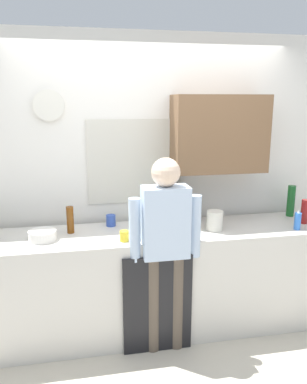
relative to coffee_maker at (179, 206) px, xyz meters
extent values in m
plane|color=beige|center=(-0.25, -0.55, -1.07)|extent=(8.00, 8.00, 0.00)
cube|color=beige|center=(-0.25, -0.25, -0.61)|extent=(3.10, 0.64, 0.92)
cube|color=black|center=(-0.31, -0.58, -0.65)|extent=(0.56, 0.02, 0.83)
cube|color=white|center=(-0.25, 0.18, 0.23)|extent=(4.70, 0.10, 2.60)
cube|color=beige|center=(-0.39, 0.12, 0.40)|extent=(0.86, 0.02, 0.76)
cube|color=#8CA5C6|center=(-0.39, 0.13, 0.40)|extent=(0.80, 0.02, 0.70)
cube|color=brown|center=(0.36, -0.03, 0.65)|extent=(0.84, 0.32, 0.68)
cylinder|color=silver|center=(-1.11, 0.11, 0.90)|extent=(0.26, 0.03, 0.26)
cube|color=black|center=(0.00, -0.03, -0.13)|extent=(0.20, 0.20, 0.03)
cube|color=black|center=(0.00, 0.03, 0.02)|extent=(0.18, 0.08, 0.28)
cylinder|color=black|center=(0.00, -0.06, -0.06)|extent=(0.11, 0.11, 0.11)
cylinder|color=black|center=(0.00, -0.03, 0.17)|extent=(0.17, 0.17, 0.03)
cylinder|color=maroon|center=(1.10, -0.28, -0.04)|extent=(0.06, 0.06, 0.22)
cylinder|color=#195923|center=(1.10, -0.05, 0.00)|extent=(0.07, 0.07, 0.30)
cylinder|color=brown|center=(-0.98, -0.15, -0.03)|extent=(0.06, 0.06, 0.23)
cylinder|color=#3351B2|center=(-0.63, -0.03, -0.10)|extent=(0.08, 0.08, 0.10)
cylinder|color=yellow|center=(-0.55, -0.43, -0.10)|extent=(0.07, 0.07, 0.08)
cylinder|color=white|center=(-1.20, -0.29, -0.11)|extent=(0.22, 0.22, 0.08)
cylinder|color=#9E5638|center=(-0.24, -0.41, -0.10)|extent=(0.10, 0.10, 0.09)
sphere|color=#2D7233|center=(-0.24, -0.41, 0.01)|extent=(0.15, 0.15, 0.15)
cylinder|color=blue|center=(0.95, -0.43, -0.07)|extent=(0.06, 0.06, 0.15)
cone|color=white|center=(0.95, -0.43, 0.02)|extent=(0.02, 0.02, 0.03)
cylinder|color=silver|center=(0.24, -0.31, -0.06)|extent=(0.14, 0.14, 0.17)
cylinder|color=brown|center=(-0.35, -0.55, -0.66)|extent=(0.12, 0.12, 0.82)
cylinder|color=brown|center=(-0.15, -0.55, -0.66)|extent=(0.12, 0.12, 0.82)
cube|color=silver|center=(-0.25, -0.55, 0.03)|extent=(0.36, 0.20, 0.56)
sphere|color=beige|center=(-0.25, -0.55, 0.42)|extent=(0.22, 0.22, 0.22)
cylinder|color=silver|center=(-0.49, -0.55, -0.02)|extent=(0.09, 0.09, 0.50)
cylinder|color=silver|center=(-0.01, -0.55, -0.02)|extent=(0.09, 0.09, 0.50)
camera|label=1|loc=(-0.86, -3.26, 0.94)|focal=35.38mm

